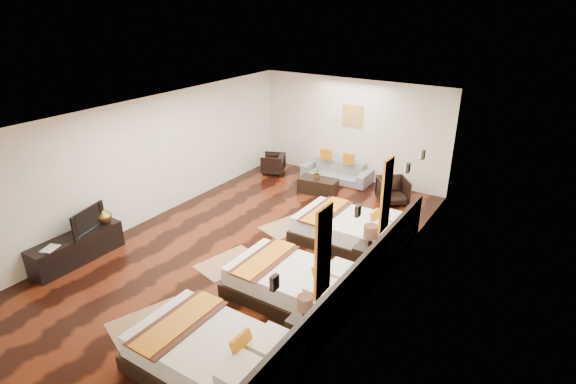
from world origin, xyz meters
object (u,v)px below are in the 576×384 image
Objects in this scene: nightstand_b at (369,256)px; armchair_right at (393,191)px; bed_far at (352,230)px; armchair_left at (273,164)px; bed_mid at (294,283)px; table_plant at (317,173)px; figurine at (103,214)px; tv at (85,220)px; book at (45,248)px; sofa at (336,171)px; coffee_table at (318,186)px; tv_console at (77,248)px; nightstand_a at (305,328)px; bed_near at (214,356)px.

nightstand_b reaches higher than armchair_right.
bed_far is 4.51m from armchair_left.
bed_mid reaches higher than table_plant.
figurine is 5.43m from armchair_left.
book is at bearing 161.16° from tv.
table_plant is at bearing 134.62° from bed_far.
nightstand_b reaches higher than bed_mid.
nightstand_b is 0.50× the size of sofa.
bed_far reaches higher than coffee_table.
bed_mid is 5.59m from sofa.
armchair_left is at bearing 162.67° from table_plant.
figurine is at bearing 90.00° from tv_console.
armchair_right is at bearing 51.63° from figurine.
tv_console is 1.80× the size of coffee_table.
armchair_left is (-3.73, 2.53, -0.00)m from bed_far.
tv_console is 5.96m from table_plant.
nightstand_a is at bearing -76.72° from bed_far.
figurine reaches higher than tv_console.
nightstand_a is at bearing -90.00° from nightstand_b.
armchair_left is at bearing 139.47° from armchair_right.
bed_near is 6.71m from armchair_right.
armchair_left is at bearing 85.97° from book.
armchair_right is (-0.03, 4.67, 0.04)m from bed_mid.
bed_far is at bearing 131.95° from nightstand_b.
nightstand_a is at bearing -62.33° from table_plant.
bed_near is 1.27× the size of tv_console.
tv_console is 0.93× the size of sofa.
coffee_table is at bearing 64.45° from figurine.
bed_near reaches higher than tv_console.
nightstand_b is 3.84m from coffee_table.
figurine is (-4.20, -2.86, 0.43)m from bed_far.
sofa is 2.99× the size of armchair_left.
bed_near is 1.04× the size of bed_mid.
coffee_table is 0.34m from table_plant.
armchair_right is at bearing 57.47° from book.
tv_console is at bearing -139.90° from bed_far.
tv is 5.86m from armchair_left.
nightstand_a is 4.92m from tv.
armchair_left is at bearing 145.88° from bed_far.
bed_mid is 4.66m from table_plant.
tv is 0.87× the size of coffee_table.
armchair_left is (0.42, 5.82, -0.51)m from tv.
tv_console is 0.58m from tv.
sofa is 2.69× the size of armchair_right.
sofa is at bearing 82.54° from armchair_left.
table_plant is at bearing 157.40° from coffee_table.
tv is (0.05, 0.24, 0.53)m from tv_console.
armchair_right reaches higher than armchair_left.
armchair_left is 0.90× the size of armchair_right.
bed_mid is 2.20× the size of coffee_table.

